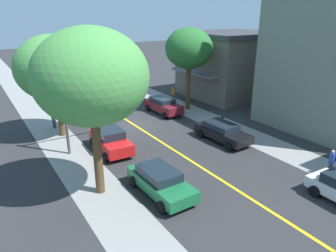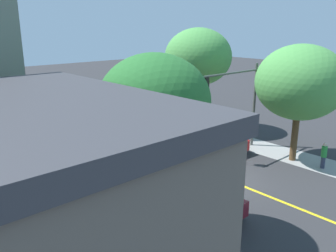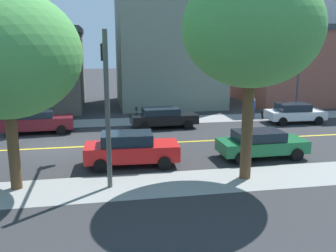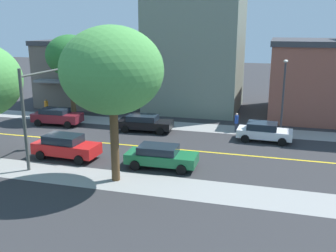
{
  "view_description": "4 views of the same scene",
  "coord_description": "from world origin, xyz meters",
  "px_view_note": "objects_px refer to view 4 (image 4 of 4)",
  "views": [
    {
      "loc": [
        11.64,
        23.84,
        9.54
      ],
      "look_at": [
        -0.0,
        5.6,
        1.61
      ],
      "focal_mm": 33.76,
      "sensor_mm": 36.0,
      "label": 1
    },
    {
      "loc": [
        -15.86,
        -12.25,
        9.08
      ],
      "look_at": [
        0.5,
        6.0,
        2.05
      ],
      "focal_mm": 37.58,
      "sensor_mm": 36.0,
      "label": 2
    },
    {
      "loc": [
        21.44,
        2.64,
        5.86
      ],
      "look_at": [
        2.38,
        6.13,
        1.57
      ],
      "focal_mm": 39.86,
      "sensor_mm": 36.0,
      "label": 3
    },
    {
      "loc": [
        25.99,
        17.57,
        8.87
      ],
      "look_at": [
        0.58,
        10.38,
        1.9
      ],
      "focal_mm": 40.79,
      "sensor_mm": 36.0,
      "label": 4
    }
  ],
  "objects_px": {
    "maroon_sedan_left_curb": "(57,116)",
    "green_sedan_right_curb": "(161,156)",
    "black_sedan_left_curb": "(145,123)",
    "parking_meter": "(132,116)",
    "traffic_light_mast": "(41,97)",
    "street_tree_left_far": "(112,71)",
    "fire_hydrant": "(64,116)",
    "white_sedan_left_curb": "(264,131)",
    "street_tree_right_corner": "(70,56)",
    "pedestrian_blue_shirt": "(236,122)",
    "pedestrian_orange_shirt": "(46,107)",
    "street_lamp": "(284,89)",
    "red_sedan_right_curb": "(66,146)",
    "small_dog": "(245,129)"
  },
  "relations": [
    {
      "from": "traffic_light_mast",
      "to": "maroon_sedan_left_curb",
      "type": "height_order",
      "value": "traffic_light_mast"
    },
    {
      "from": "traffic_light_mast",
      "to": "black_sedan_left_curb",
      "type": "distance_m",
      "value": 10.32
    },
    {
      "from": "pedestrian_blue_shirt",
      "to": "traffic_light_mast",
      "type": "bearing_deg",
      "value": -1.23
    },
    {
      "from": "fire_hydrant",
      "to": "maroon_sedan_left_curb",
      "type": "xyz_separation_m",
      "value": [
        1.7,
        0.29,
        0.42
      ]
    },
    {
      "from": "parking_meter",
      "to": "traffic_light_mast",
      "type": "distance_m",
      "value": 11.13
    },
    {
      "from": "parking_meter",
      "to": "green_sedan_right_curb",
      "type": "xyz_separation_m",
      "value": [
        9.46,
        5.6,
        -0.09
      ]
    },
    {
      "from": "black_sedan_left_curb",
      "to": "green_sedan_right_curb",
      "type": "xyz_separation_m",
      "value": [
        7.93,
        3.85,
        0.01
      ]
    },
    {
      "from": "red_sedan_right_curb",
      "to": "street_tree_right_corner",
      "type": "bearing_deg",
      "value": 119.57
    },
    {
      "from": "red_sedan_right_curb",
      "to": "green_sedan_right_curb",
      "type": "relative_size",
      "value": 1.01
    },
    {
      "from": "white_sedan_left_curb",
      "to": "pedestrian_orange_shirt",
      "type": "relative_size",
      "value": 2.65
    },
    {
      "from": "fire_hydrant",
      "to": "red_sedan_right_curb",
      "type": "relative_size",
      "value": 0.17
    },
    {
      "from": "street_lamp",
      "to": "small_dog",
      "type": "distance_m",
      "value": 4.57
    },
    {
      "from": "black_sedan_left_curb",
      "to": "small_dog",
      "type": "height_order",
      "value": "black_sedan_left_curb"
    },
    {
      "from": "street_tree_right_corner",
      "to": "parking_meter",
      "type": "distance_m",
      "value": 8.51
    },
    {
      "from": "street_lamp",
      "to": "maroon_sedan_left_curb",
      "type": "height_order",
      "value": "street_lamp"
    },
    {
      "from": "maroon_sedan_left_curb",
      "to": "black_sedan_left_curb",
      "type": "height_order",
      "value": "maroon_sedan_left_curb"
    },
    {
      "from": "parking_meter",
      "to": "traffic_light_mast",
      "type": "xyz_separation_m",
      "value": [
        10.32,
        -2.32,
        3.48
      ]
    },
    {
      "from": "pedestrian_orange_shirt",
      "to": "street_tree_right_corner",
      "type": "bearing_deg",
      "value": 106.64
    },
    {
      "from": "maroon_sedan_left_curb",
      "to": "green_sedan_right_curb",
      "type": "height_order",
      "value": "maroon_sedan_left_curb"
    },
    {
      "from": "red_sedan_right_curb",
      "to": "white_sedan_left_curb",
      "type": "bearing_deg",
      "value": 33.97
    },
    {
      "from": "street_tree_right_corner",
      "to": "green_sedan_right_curb",
      "type": "height_order",
      "value": "street_tree_right_corner"
    },
    {
      "from": "fire_hydrant",
      "to": "small_dog",
      "type": "xyz_separation_m",
      "value": [
        -0.32,
        17.16,
        -0.03
      ]
    },
    {
      "from": "fire_hydrant",
      "to": "pedestrian_orange_shirt",
      "type": "relative_size",
      "value": 0.49
    },
    {
      "from": "street_tree_left_far",
      "to": "traffic_light_mast",
      "type": "xyz_separation_m",
      "value": [
        -1.88,
        -5.96,
        -2.12
      ]
    },
    {
      "from": "traffic_light_mast",
      "to": "green_sedan_right_curb",
      "type": "xyz_separation_m",
      "value": [
        -0.86,
        7.92,
        -3.57
      ]
    },
    {
      "from": "traffic_light_mast",
      "to": "red_sedan_right_curb",
      "type": "xyz_separation_m",
      "value": [
        -0.8,
        1.1,
        -3.49
      ]
    },
    {
      "from": "white_sedan_left_curb",
      "to": "green_sedan_right_curb",
      "type": "xyz_separation_m",
      "value": [
        7.77,
        -6.15,
        -0.01
      ]
    },
    {
      "from": "traffic_light_mast",
      "to": "maroon_sedan_left_curb",
      "type": "distance_m",
      "value": 10.34
    },
    {
      "from": "green_sedan_right_curb",
      "to": "pedestrian_orange_shirt",
      "type": "relative_size",
      "value": 2.84
    },
    {
      "from": "black_sedan_left_curb",
      "to": "pedestrian_orange_shirt",
      "type": "bearing_deg",
      "value": 161.97
    },
    {
      "from": "street_lamp",
      "to": "green_sedan_right_curb",
      "type": "relative_size",
      "value": 1.36
    },
    {
      "from": "small_dog",
      "to": "black_sedan_left_curb",
      "type": "bearing_deg",
      "value": 115.25
    },
    {
      "from": "parking_meter",
      "to": "pedestrian_orange_shirt",
      "type": "relative_size",
      "value": 0.8
    },
    {
      "from": "black_sedan_left_curb",
      "to": "pedestrian_blue_shirt",
      "type": "distance_m",
      "value": 7.88
    },
    {
      "from": "maroon_sedan_left_curb",
      "to": "fire_hydrant",
      "type": "bearing_deg",
      "value": 97.35
    },
    {
      "from": "fire_hydrant",
      "to": "parking_meter",
      "type": "distance_m",
      "value": 7.05
    },
    {
      "from": "pedestrian_orange_shirt",
      "to": "street_tree_left_far",
      "type": "bearing_deg",
      "value": 69.96
    },
    {
      "from": "parking_meter",
      "to": "street_lamp",
      "type": "bearing_deg",
      "value": 92.0
    },
    {
      "from": "parking_meter",
      "to": "street_lamp",
      "type": "height_order",
      "value": "street_lamp"
    },
    {
      "from": "fire_hydrant",
      "to": "pedestrian_blue_shirt",
      "type": "xyz_separation_m",
      "value": [
        -0.42,
        16.41,
        0.49
      ]
    },
    {
      "from": "red_sedan_right_curb",
      "to": "green_sedan_right_curb",
      "type": "height_order",
      "value": "red_sedan_right_curb"
    },
    {
      "from": "fire_hydrant",
      "to": "parking_meter",
      "type": "bearing_deg",
      "value": 89.71
    },
    {
      "from": "street_tree_right_corner",
      "to": "green_sedan_right_curb",
      "type": "distance_m",
      "value": 17.08
    },
    {
      "from": "parking_meter",
      "to": "maroon_sedan_left_curb",
      "type": "relative_size",
      "value": 0.28
    },
    {
      "from": "pedestrian_orange_shirt",
      "to": "red_sedan_right_curb",
      "type": "bearing_deg",
      "value": 63.6
    },
    {
      "from": "traffic_light_mast",
      "to": "street_lamp",
      "type": "distance_m",
      "value": 18.77
    },
    {
      "from": "parking_meter",
      "to": "red_sedan_right_curb",
      "type": "xyz_separation_m",
      "value": [
        9.51,
        -1.22,
        -0.01
      ]
    },
    {
      "from": "red_sedan_right_curb",
      "to": "small_dog",
      "type": "bearing_deg",
      "value": 43.87
    },
    {
      "from": "parking_meter",
      "to": "maroon_sedan_left_curb",
      "type": "height_order",
      "value": "maroon_sedan_left_curb"
    },
    {
      "from": "maroon_sedan_left_curb",
      "to": "pedestrian_orange_shirt",
      "type": "height_order",
      "value": "pedestrian_orange_shirt"
    }
  ]
}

